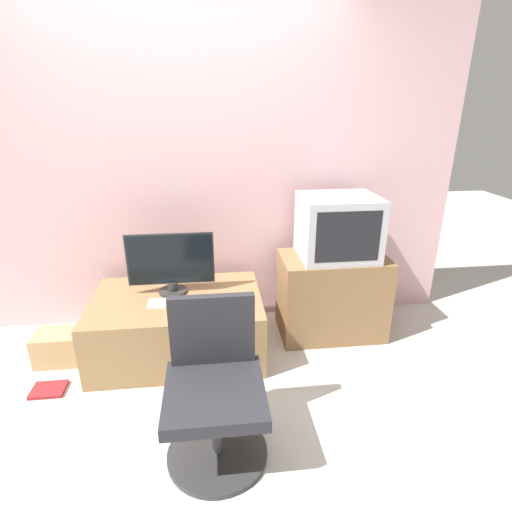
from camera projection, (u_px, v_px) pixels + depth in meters
name	position (u px, v px, depth m)	size (l,w,h in m)	color
ground_plane	(187.00, 427.00, 2.33)	(12.00, 12.00, 0.00)	beige
wall_back	(184.00, 167.00, 3.08)	(4.40, 0.05, 2.60)	beige
desk	(178.00, 325.00, 2.96)	(1.22, 0.81, 0.46)	#937047
side_stand	(331.00, 295.00, 3.18)	(0.82, 0.48, 0.66)	olive
main_monitor	(171.00, 263.00, 2.87)	(0.62, 0.20, 0.46)	#2D2D2D
keyboard	(174.00, 303.00, 2.79)	(0.35, 0.13, 0.01)	white
mouse	(208.00, 299.00, 2.82)	(0.05, 0.04, 0.03)	black
crt_tv	(338.00, 227.00, 2.99)	(0.57, 0.48, 0.47)	#B7B7BC
office_chair	(215.00, 393.00, 2.07)	(0.54, 0.54, 0.84)	#333333
cardboard_box_lower	(60.00, 347.00, 2.89)	(0.34, 0.23, 0.23)	tan
book	(49.00, 390.00, 2.61)	(0.21, 0.16, 0.02)	maroon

